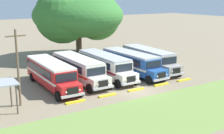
{
  "coord_description": "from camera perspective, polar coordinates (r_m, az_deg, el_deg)",
  "views": [
    {
      "loc": [
        -18.42,
        -24.36,
        9.8
      ],
      "look_at": [
        0.0,
        4.87,
        1.6
      ],
      "focal_mm": 47.93,
      "sensor_mm": 36.0,
      "label": 1
    }
  ],
  "objects": [
    {
      "name": "ground_plane",
      "position": [
        32.07,
        4.66,
        -4.49
      ],
      "size": [
        220.0,
        220.0,
        0.0
      ],
      "primitive_type": "plane",
      "color": "#84755B"
    },
    {
      "name": "foreground_grass_strip",
      "position": [
        27.38,
        13.08,
        -7.98
      ],
      "size": [
        80.0,
        9.03,
        0.01
      ],
      "primitive_type": "cube",
      "color": "olive",
      "rests_on": "ground_plane"
    },
    {
      "name": "parked_bus_slot_0",
      "position": [
        33.59,
        -11.53,
        -1.09
      ],
      "size": [
        2.8,
        10.85,
        2.82
      ],
      "rotation": [
        0.0,
        0.0,
        -1.58
      ],
      "color": "red",
      "rests_on": "ground_plane"
    },
    {
      "name": "parked_bus_slot_1",
      "position": [
        35.45,
        -6.41,
        -0.14
      ],
      "size": [
        2.69,
        10.84,
        2.82
      ],
      "rotation": [
        0.0,
        0.0,
        -1.57
      ],
      "color": "silver",
      "rests_on": "ground_plane"
    },
    {
      "name": "parked_bus_slot_2",
      "position": [
        36.94,
        -1.36,
        0.49
      ],
      "size": [
        2.87,
        10.86,
        2.82
      ],
      "rotation": [
        0.0,
        0.0,
        -1.59
      ],
      "color": "silver",
      "rests_on": "ground_plane"
    },
    {
      "name": "parked_bus_slot_3",
      "position": [
        38.44,
        3.69,
        0.98
      ],
      "size": [
        2.89,
        10.86,
        2.82
      ],
      "rotation": [
        0.0,
        0.0,
        -1.55
      ],
      "color": "#23519E",
      "rests_on": "ground_plane"
    },
    {
      "name": "parked_bus_slot_4",
      "position": [
        41.03,
        7.04,
        1.69
      ],
      "size": [
        3.24,
        10.92,
        2.82
      ],
      "rotation": [
        0.0,
        0.0,
        -1.63
      ],
      "color": "#9E9993",
      "rests_on": "ground_plane"
    },
    {
      "name": "curb_wheelstop_0",
      "position": [
        28.62,
        -7.0,
        -6.62
      ],
      "size": [
        2.0,
        0.36,
        0.15
      ],
      "primitive_type": "cube",
      "color": "yellow",
      "rests_on": "ground_plane"
    },
    {
      "name": "curb_wheelstop_1",
      "position": [
        30.2,
        -0.86,
        -5.43
      ],
      "size": [
        2.0,
        0.36,
        0.15
      ],
      "primitive_type": "cube",
      "color": "yellow",
      "rests_on": "ground_plane"
    },
    {
      "name": "curb_wheelstop_2",
      "position": [
        32.1,
        4.59,
        -4.33
      ],
      "size": [
        2.0,
        0.36,
        0.15
      ],
      "primitive_type": "cube",
      "color": "yellow",
      "rests_on": "ground_plane"
    },
    {
      "name": "curb_wheelstop_3",
      "position": [
        34.27,
        9.37,
        -3.32
      ],
      "size": [
        2.0,
        0.36,
        0.15
      ],
      "primitive_type": "cube",
      "color": "yellow",
      "rests_on": "ground_plane"
    },
    {
      "name": "curb_wheelstop_4",
      "position": [
        36.66,
        13.55,
        -2.42
      ],
      "size": [
        2.0,
        0.36,
        0.15
      ],
      "primitive_type": "cube",
      "color": "yellow",
      "rests_on": "ground_plane"
    },
    {
      "name": "broad_shade_tree",
      "position": [
        49.27,
        -6.59,
        9.73
      ],
      "size": [
        15.92,
        14.43,
        11.1
      ],
      "color": "brown",
      "rests_on": "ground_plane"
    },
    {
      "name": "utility_pole",
      "position": [
        27.95,
        -17.54,
        0.23
      ],
      "size": [
        1.8,
        0.2,
        7.02
      ],
      "color": "brown",
      "rests_on": "ground_plane"
    }
  ]
}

